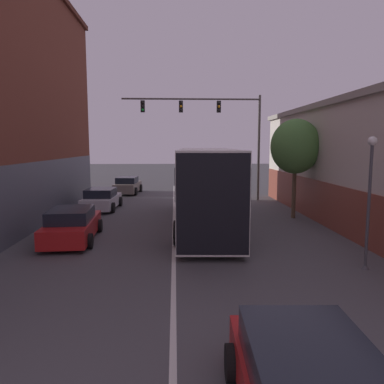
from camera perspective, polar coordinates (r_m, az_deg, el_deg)
The scene contains 8 objects.
lane_center_line at distance 16.05m, azimuth -2.78°, elevation -7.18°, with size 0.14×42.22×0.01m.
bus at distance 18.49m, azimuth 2.17°, elevation 1.39°, with size 3.26×12.43×3.80m.
parked_car_left_near at distance 31.36m, azimuth -9.79°, elevation 0.98°, with size 2.18×4.03×1.38m.
parked_car_left_mid at distance 16.46m, azimuth -17.79°, elevation -4.82°, with size 2.24×4.62×1.38m.
parked_car_left_far at distance 23.87m, azimuth -13.62°, elevation -1.09°, with size 2.16×4.02×1.33m.
traffic_signal_gantry at distance 26.85m, azimuth 3.60°, elevation 10.58°, with size 9.76×0.36×7.48m.
street_lamp at distance 13.06m, azimuth 25.38°, elevation -0.85°, with size 0.29×0.29×4.25m.
street_tree_near at distance 21.00m, azimuth 15.49°, elevation 6.67°, with size 2.67×2.40×5.38m.
Camera 1 is at (0.05, -0.44, 3.97)m, focal length 35.00 mm.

